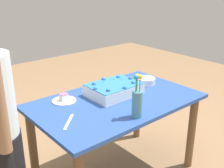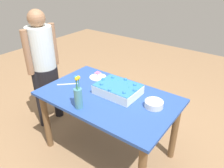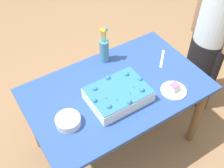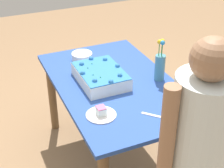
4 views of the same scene
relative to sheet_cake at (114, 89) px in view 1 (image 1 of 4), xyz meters
name	(u,v)px [view 1 (image 1 of 4)]	position (x,y,z in m)	size (l,w,h in m)	color
dining_table	(116,113)	(0.05, 0.09, -0.17)	(1.38, 0.85, 0.75)	#2C50A4
sheet_cake	(114,89)	(0.00, 0.00, 0.00)	(0.43, 0.32, 0.12)	white
serving_plate_with_slice	(64,99)	(0.40, -0.16, -0.03)	(0.20, 0.20, 0.06)	white
cake_knife	(69,122)	(0.56, 0.17, -0.05)	(0.23, 0.02, 0.00)	silver
flower_vase	(137,102)	(0.14, 0.42, 0.07)	(0.08, 0.08, 0.32)	teal
fruit_bowl	(146,81)	(-0.41, 0.00, -0.02)	(0.17, 0.17, 0.06)	silver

